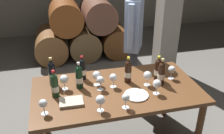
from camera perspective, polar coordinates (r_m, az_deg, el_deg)
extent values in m
cylinder|color=brown|center=(5.04, -13.70, 5.05)|extent=(0.60, 0.90, 0.60)
cylinder|color=brown|center=(5.08, -6.58, 5.80)|extent=(0.60, 0.90, 0.60)
cylinder|color=brown|center=(5.19, 0.36, 6.45)|extent=(0.60, 0.90, 0.60)
cylinder|color=brown|center=(4.88, -10.65, 11.40)|extent=(0.60, 0.90, 0.60)
cylinder|color=brown|center=(4.95, -3.23, 12.05)|extent=(0.60, 0.90, 0.60)
cube|color=brown|center=(2.58, 1.08, -5.33)|extent=(1.70, 0.90, 0.04)
cylinder|color=brown|center=(2.80, 19.09, -13.75)|extent=(0.07, 0.07, 0.72)
cylinder|color=brown|center=(3.06, -15.23, -9.23)|extent=(0.07, 0.07, 0.72)
cylinder|color=brown|center=(3.34, 12.20, -5.54)|extent=(0.07, 0.07, 0.72)
cylinder|color=black|center=(2.72, -6.75, -0.92)|extent=(0.07, 0.07, 0.19)
sphere|color=black|center=(2.67, -6.87, 1.01)|extent=(0.07, 0.07, 0.07)
cylinder|color=black|center=(2.66, -6.89, 1.48)|extent=(0.03, 0.03, 0.06)
cylinder|color=#B21E23|center=(2.65, -6.94, 2.28)|extent=(0.03, 0.03, 0.02)
cylinder|color=silver|center=(2.72, -6.74, -1.09)|extent=(0.07, 0.07, 0.06)
cylinder|color=black|center=(2.65, -13.42, -1.91)|extent=(0.07, 0.07, 0.22)
sphere|color=black|center=(2.60, -13.69, 0.33)|extent=(0.07, 0.07, 0.07)
cylinder|color=black|center=(2.59, -13.76, 0.89)|extent=(0.03, 0.03, 0.07)
cylinder|color=tan|center=(2.57, -13.87, 1.84)|extent=(0.03, 0.03, 0.03)
cylinder|color=silver|center=(2.66, -13.40, -2.12)|extent=(0.07, 0.07, 0.07)
cylinder|color=black|center=(2.64, 3.66, -1.46)|extent=(0.07, 0.07, 0.20)
sphere|color=black|center=(2.59, 3.73, 0.64)|extent=(0.07, 0.07, 0.07)
cylinder|color=black|center=(2.58, 3.74, 1.16)|extent=(0.03, 0.03, 0.06)
cylinder|color=gold|center=(2.56, 3.77, 2.04)|extent=(0.03, 0.03, 0.02)
cylinder|color=silver|center=(2.65, 3.65, -1.66)|extent=(0.07, 0.07, 0.06)
cylinder|color=black|center=(2.74, 10.37, -0.95)|extent=(0.07, 0.07, 0.19)
sphere|color=black|center=(2.69, 10.55, 0.98)|extent=(0.07, 0.07, 0.07)
cylinder|color=black|center=(2.68, 10.59, 1.45)|extent=(0.03, 0.03, 0.06)
cylinder|color=gold|center=(2.66, 10.67, 2.25)|extent=(0.03, 0.03, 0.02)
cylinder|color=silver|center=(2.74, 10.35, -1.13)|extent=(0.07, 0.07, 0.06)
cylinder|color=#19381E|center=(2.46, -12.86, -4.60)|extent=(0.07, 0.07, 0.20)
sphere|color=#19381E|center=(2.41, -13.11, -2.45)|extent=(0.07, 0.07, 0.07)
cylinder|color=#19381E|center=(2.39, -13.18, -1.92)|extent=(0.03, 0.03, 0.06)
cylinder|color=#B21E23|center=(2.37, -13.28, -1.02)|extent=(0.03, 0.03, 0.02)
cylinder|color=silver|center=(2.46, -12.84, -4.80)|extent=(0.07, 0.07, 0.06)
cylinder|color=black|center=(2.65, 11.14, -1.86)|extent=(0.07, 0.07, 0.20)
sphere|color=black|center=(2.60, 11.35, 0.24)|extent=(0.07, 0.07, 0.07)
cylinder|color=black|center=(2.59, 11.40, 0.75)|extent=(0.03, 0.03, 0.06)
cylinder|color=tan|center=(2.57, 11.49, 1.63)|extent=(0.03, 0.03, 0.02)
cylinder|color=silver|center=(2.66, 11.12, -2.05)|extent=(0.07, 0.07, 0.06)
cylinder|color=black|center=(2.56, -7.45, -2.73)|extent=(0.07, 0.07, 0.20)
sphere|color=black|center=(2.51, -7.60, -0.60)|extent=(0.07, 0.07, 0.07)
cylinder|color=black|center=(2.50, -7.63, -0.08)|extent=(0.03, 0.03, 0.06)
cylinder|color=silver|center=(2.48, -7.69, 0.81)|extent=(0.03, 0.03, 0.02)
cylinder|color=silver|center=(2.56, -7.44, -2.92)|extent=(0.07, 0.07, 0.06)
cylinder|color=white|center=(2.27, -2.62, -9.84)|extent=(0.06, 0.06, 0.00)
cylinder|color=white|center=(2.24, -2.64, -9.02)|extent=(0.01, 0.01, 0.07)
sphere|color=white|center=(2.20, -2.68, -7.47)|extent=(0.08, 0.08, 0.08)
cylinder|color=white|center=(2.82, 13.23, -2.55)|extent=(0.06, 0.06, 0.00)
cylinder|color=white|center=(2.80, 13.31, -1.83)|extent=(0.01, 0.01, 0.07)
sphere|color=white|center=(2.77, 13.47, -0.54)|extent=(0.08, 0.08, 0.08)
cylinder|color=white|center=(2.60, -10.65, -4.93)|extent=(0.06, 0.06, 0.00)
cylinder|color=white|center=(2.58, -10.73, -4.18)|extent=(0.01, 0.01, 0.07)
sphere|color=white|center=(2.55, -10.87, -2.74)|extent=(0.09, 0.09, 0.09)
cylinder|color=white|center=(2.60, 0.28, -4.52)|extent=(0.06, 0.06, 0.00)
cylinder|color=white|center=(2.58, 0.28, -3.76)|extent=(0.01, 0.01, 0.07)
sphere|color=white|center=(2.54, 0.28, -2.38)|extent=(0.08, 0.08, 0.08)
cylinder|color=white|center=(2.65, 7.94, -4.06)|extent=(0.06, 0.06, 0.00)
cylinder|color=white|center=(2.63, 7.99, -3.31)|extent=(0.01, 0.01, 0.07)
sphere|color=white|center=(2.60, 8.10, -1.89)|extent=(0.09, 0.09, 0.09)
cylinder|color=white|center=(2.64, -3.46, -4.05)|extent=(0.06, 0.06, 0.00)
cylinder|color=white|center=(2.62, -3.48, -3.30)|extent=(0.01, 0.01, 0.07)
sphere|color=white|center=(2.58, -3.53, -1.87)|extent=(0.09, 0.09, 0.09)
cylinder|color=white|center=(2.30, -15.08, -10.21)|extent=(0.06, 0.06, 0.00)
cylinder|color=white|center=(2.28, -15.20, -9.40)|extent=(0.01, 0.01, 0.07)
sphere|color=white|center=(2.24, -15.41, -7.97)|extent=(0.07, 0.07, 0.07)
cylinder|color=white|center=(2.56, -2.63, -5.12)|extent=(0.06, 0.06, 0.00)
cylinder|color=white|center=(2.53, -2.65, -4.35)|extent=(0.01, 0.01, 0.07)
sphere|color=white|center=(2.50, -2.68, -2.97)|extent=(0.08, 0.08, 0.08)
cylinder|color=white|center=(2.30, 3.09, -9.20)|extent=(0.06, 0.06, 0.00)
cylinder|color=white|center=(2.28, 3.11, -8.38)|extent=(0.01, 0.01, 0.07)
sphere|color=white|center=(2.24, 3.16, -6.95)|extent=(0.07, 0.07, 0.07)
cylinder|color=white|center=(2.53, 10.01, -5.97)|extent=(0.06, 0.06, 0.00)
cylinder|color=white|center=(2.51, 10.08, -5.20)|extent=(0.01, 0.01, 0.07)
sphere|color=white|center=(2.47, 10.22, -3.76)|extent=(0.08, 0.08, 0.08)
cube|color=#B2A893|center=(2.38, -9.25, -7.88)|extent=(0.22, 0.17, 0.03)
cylinder|color=white|center=(2.47, 5.53, -6.37)|extent=(0.24, 0.24, 0.01)
cylinder|color=#383842|center=(3.51, 4.72, -1.93)|extent=(0.11, 0.11, 0.85)
cylinder|color=#383842|center=(3.42, 4.37, -2.79)|extent=(0.11, 0.11, 0.85)
cube|color=#8499BC|center=(3.17, 5.04, 9.53)|extent=(0.31, 0.37, 0.64)
cylinder|color=#8499BC|center=(3.36, 5.74, 11.07)|extent=(0.08, 0.08, 0.54)
cylinder|color=#8499BC|center=(2.96, 4.30, 8.95)|extent=(0.08, 0.08, 0.54)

